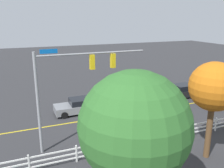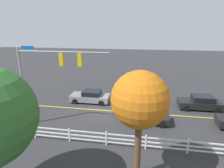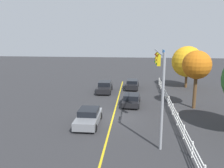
% 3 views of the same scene
% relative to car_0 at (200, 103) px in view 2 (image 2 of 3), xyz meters
% --- Properties ---
extents(ground_plane, '(120.00, 120.00, 0.00)m').
position_rel_car_0_xyz_m(ground_plane, '(10.27, 2.14, -0.72)').
color(ground_plane, '#2D2D30').
extents(lane_center_stripe, '(28.00, 0.16, 0.01)m').
position_rel_car_0_xyz_m(lane_center_stripe, '(6.27, 2.14, -0.72)').
color(lane_center_stripe, gold).
rests_on(lane_center_stripe, ground_plane).
extents(signal_assembly, '(7.71, 0.37, 7.05)m').
position_rel_car_0_xyz_m(signal_assembly, '(14.16, 6.14, 4.25)').
color(signal_assembly, gray).
rests_on(signal_assembly, ground_plane).
extents(car_0, '(4.51, 2.04, 1.51)m').
position_rel_car_0_xyz_m(car_0, '(0.00, 0.00, 0.00)').
color(car_0, black).
rests_on(car_0, ground_plane).
extents(car_1, '(4.30, 2.14, 1.32)m').
position_rel_car_0_xyz_m(car_1, '(5.85, 3.87, -0.08)').
color(car_1, black).
rests_on(car_1, ground_plane).
extents(car_2, '(4.54, 2.01, 1.43)m').
position_rel_car_0_xyz_m(car_2, '(12.21, 0.09, -0.04)').
color(car_2, slate).
rests_on(car_2, ground_plane).
extents(white_rail_fence, '(26.10, 0.10, 1.15)m').
position_rel_car_0_xyz_m(white_rail_fence, '(7.27, 8.14, -0.12)').
color(white_rail_fence, white).
rests_on(white_rail_fence, ground_plane).
extents(tree_0, '(3.09, 3.09, 6.40)m').
position_rel_car_0_xyz_m(tree_0, '(6.35, 10.82, 4.08)').
color(tree_0, brown).
rests_on(tree_0, ground_plane).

